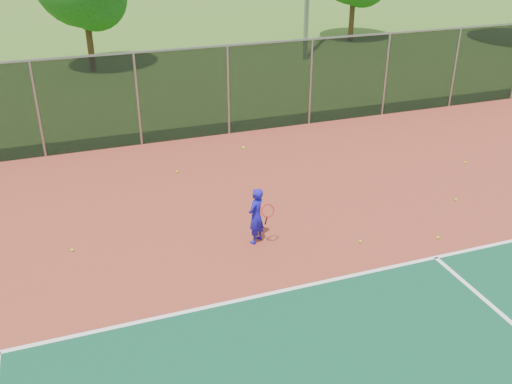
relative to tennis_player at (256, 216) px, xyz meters
The scene contains 10 objects.
ground 5.26m from the tennis_player, 73.10° to the right, with size 120.00×120.00×0.00m, color #385F1B.
court_apron 3.42m from the tennis_player, 63.10° to the right, with size 30.00×20.00×0.02m, color #9C3A27.
fence_back 7.23m from the tennis_player, 77.82° to the left, with size 30.00×0.06×3.03m.
tennis_player is the anchor object (origin of this frame).
practice_ball_0 2.50m from the tennis_player, 20.79° to the right, with size 0.07×0.07×0.07m, color #B5D719.
practice_ball_1 4.31m from the tennis_player, 17.95° to the right, with size 0.07×0.07×0.07m, color #B5D719.
practice_ball_2 4.22m from the tennis_player, 166.24° to the left, with size 0.07×0.07×0.07m, color #B5D719.
practice_ball_5 5.72m from the tennis_player, ahead, with size 0.07×0.07×0.07m, color #B5D719.
practice_ball_6 4.54m from the tennis_player, 101.48° to the left, with size 0.07×0.07×0.07m, color #B5D719.
practice_ball_7 7.83m from the tennis_player, 15.84° to the left, with size 0.07×0.07×0.07m, color #B5D719.
Camera 1 is at (-5.32, -5.69, 6.95)m, focal length 40.00 mm.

